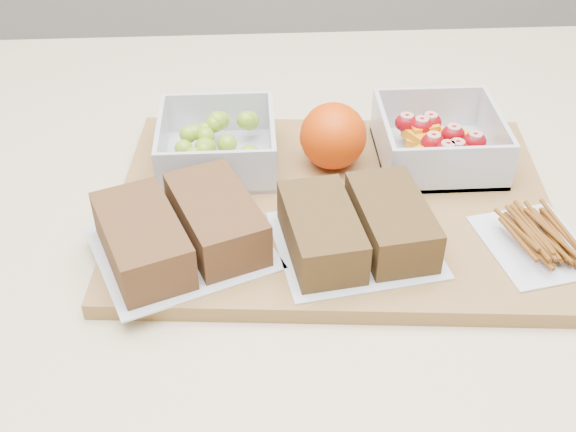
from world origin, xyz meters
name	(u,v)px	position (x,y,z in m)	size (l,w,h in m)	color
cutting_board	(333,206)	(0.03, 0.03, 0.91)	(0.42, 0.30, 0.02)	olive
grape_container	(219,144)	(-0.08, 0.10, 0.94)	(0.12, 0.12, 0.05)	silver
fruit_container	(438,143)	(0.14, 0.09, 0.94)	(0.12, 0.12, 0.05)	silver
orange	(333,136)	(0.03, 0.09, 0.95)	(0.07, 0.07, 0.07)	#E14105
sandwich_bag_left	(180,230)	(-0.12, -0.04, 0.94)	(0.19, 0.18, 0.04)	silver
sandwich_bag_center	(356,227)	(0.04, -0.04, 0.94)	(0.16, 0.14, 0.04)	silver
pretzel_bag	(537,236)	(0.20, -0.05, 0.93)	(0.10, 0.12, 0.02)	silver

